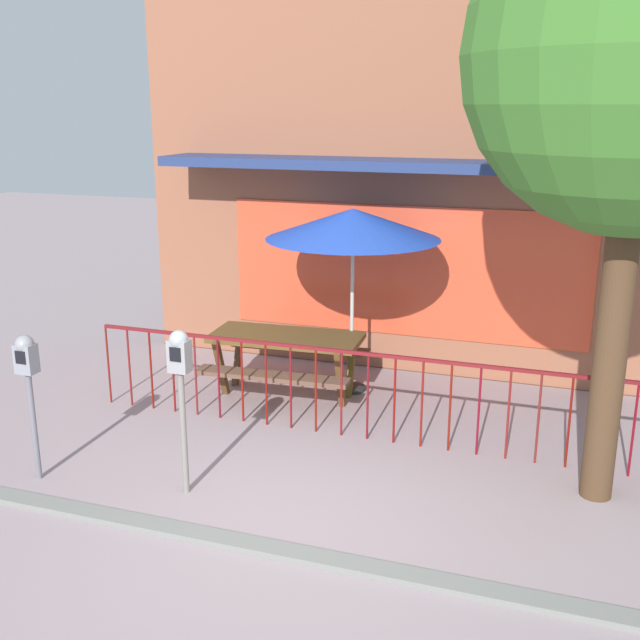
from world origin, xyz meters
name	(u,v)px	position (x,y,z in m)	size (l,w,h in m)	color
ground	(290,526)	(0.00, 0.00, 0.00)	(40.00, 40.00, 0.00)	gray
pub_storefront	(412,156)	(0.00, 4.36, 2.79)	(7.20, 1.33, 5.63)	brown
patio_fence_front	(355,379)	(0.00, 1.89, 0.66)	(6.07, 0.04, 0.97)	maroon
picnic_table_left	(286,348)	(-1.12, 2.79, 0.61)	(1.88, 1.46, 0.79)	brown
patio_umbrella	(353,225)	(-0.43, 3.21, 2.07)	(2.07, 2.07, 2.26)	#1F2528
parking_meter_near	(27,369)	(-2.58, 0.03, 1.10)	(0.18, 0.17, 1.42)	slate
parking_meter_far	(180,369)	(-1.12, 0.25, 1.20)	(0.18, 0.17, 1.55)	gray
curb_edge	(272,552)	(0.00, -0.40, 0.00)	(10.08, 0.20, 0.11)	gray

